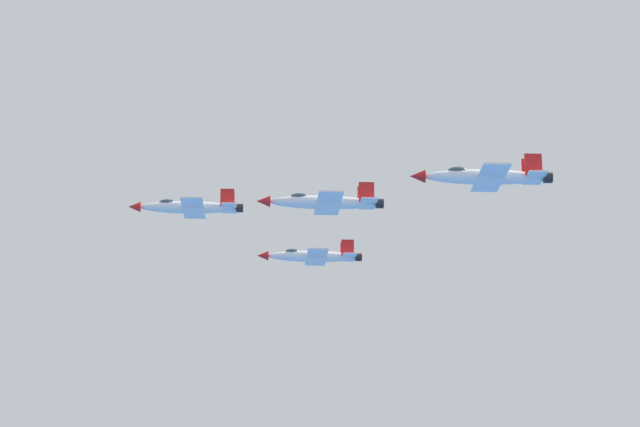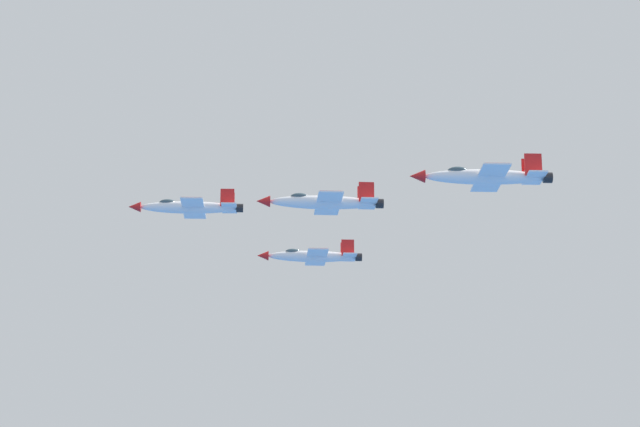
{
  "view_description": "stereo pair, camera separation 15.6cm",
  "coord_description": "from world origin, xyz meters",
  "px_view_note": "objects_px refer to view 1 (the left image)",
  "views": [
    {
      "loc": [
        188.0,
        30.34,
        34.93
      ],
      "look_at": [
        13.41,
        32.02,
        88.23
      ],
      "focal_mm": 70.42,
      "sensor_mm": 36.0,
      "label": 1
    },
    {
      "loc": [
        188.0,
        30.49,
        34.93
      ],
      "look_at": [
        13.41,
        32.02,
        88.23
      ],
      "focal_mm": 70.42,
      "sensor_mm": 36.0,
      "label": 2
    }
  ],
  "objects_px": {
    "jet_lead": "(188,207)",
    "jet_left_outer": "(484,176)",
    "jet_right_wingman": "(312,256)",
    "jet_left_wingman": "(323,202)"
  },
  "relations": [
    {
      "from": "jet_left_outer",
      "to": "jet_lead",
      "type": "bearing_deg",
      "value": -39.37
    },
    {
      "from": "jet_right_wingman",
      "to": "jet_left_wingman",
      "type": "bearing_deg",
      "value": 89.34
    },
    {
      "from": "jet_lead",
      "to": "jet_left_outer",
      "type": "height_order",
      "value": "jet_lead"
    },
    {
      "from": "jet_lead",
      "to": "jet_left_outer",
      "type": "bearing_deg",
      "value": 140.38
    },
    {
      "from": "jet_lead",
      "to": "jet_right_wingman",
      "type": "relative_size",
      "value": 1.01
    },
    {
      "from": "jet_left_wingman",
      "to": "jet_left_outer",
      "type": "xyz_separation_m",
      "value": [
        15.78,
        20.28,
        -1.52
      ]
    },
    {
      "from": "jet_right_wingman",
      "to": "jet_left_outer",
      "type": "distance_m",
      "value": 53.7
    },
    {
      "from": "jet_lead",
      "to": "jet_left_wingman",
      "type": "height_order",
      "value": "jet_lead"
    },
    {
      "from": "jet_left_outer",
      "to": "jet_left_wingman",
      "type": "bearing_deg",
      "value": -39.37
    },
    {
      "from": "jet_left_wingman",
      "to": "jet_lead",
      "type": "bearing_deg",
      "value": -41.23
    }
  ]
}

